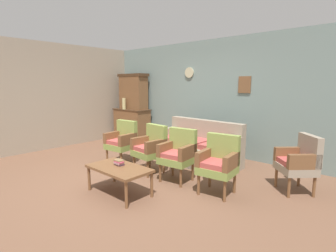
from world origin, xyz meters
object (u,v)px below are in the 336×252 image
armchair_near_cabinet (151,146)px  coffee_table (119,170)px  floral_couch (197,148)px  armchair_by_doorway (219,162)px  book_stack_on_table (119,162)px  side_cabinet (132,124)px  vase_on_cabinet (124,104)px  armchair_row_middle (122,140)px  armchair_near_couch_end (178,153)px  wingback_chair_by_fireplace (299,161)px

armchair_near_cabinet → coffee_table: bearing=-70.8°
floral_couch → armchair_by_doorway: (1.14, -1.04, 0.17)m
armchair_near_cabinet → book_stack_on_table: bearing=-73.8°
floral_couch → armchair_near_cabinet: (-0.32, -1.05, 0.17)m
side_cabinet → armchair_by_doorway: 4.30m
vase_on_cabinet → coffee_table: size_ratio=0.33×
armchair_row_middle → armchair_near_cabinet: bearing=0.7°
armchair_near_couch_end → armchair_by_doorway: 0.80m
armchair_by_doorway → wingback_chair_by_fireplace: 1.25m
vase_on_cabinet → armchair_row_middle: size_ratio=0.36×
armchair_near_couch_end → wingback_chair_by_fireplace: size_ratio=1.00×
floral_couch → armchair_by_doorway: size_ratio=2.10×
armchair_row_middle → armchair_near_cabinet: size_ratio=1.00×
wingback_chair_by_fireplace → coffee_table: 2.76m
book_stack_on_table → armchair_near_cabinet: bearing=106.2°
side_cabinet → wingback_chair_by_fireplace: 4.94m
armchair_by_doorway → armchair_near_couch_end: bearing=-179.5°
armchair_near_couch_end → armchair_by_doorway: (0.80, 0.01, 0.00)m
floral_couch → armchair_near_couch_end: same height
book_stack_on_table → wingback_chair_by_fireplace: bearing=41.3°
armchair_row_middle → armchair_by_doorway: same height
wingback_chair_by_fireplace → side_cabinet: bearing=170.8°
armchair_row_middle → vase_on_cabinet: bearing=140.0°
armchair_row_middle → book_stack_on_table: 1.47m
armchair_near_couch_end → coffee_table: bearing=-107.1°
vase_on_cabinet → floral_couch: vase_on_cabinet is taller
vase_on_cabinet → armchair_row_middle: bearing=-40.0°
book_stack_on_table → armchair_near_couch_end: bearing=67.8°
coffee_table → armchair_by_doorway: bearing=42.9°
armchair_by_doorway → wingback_chair_by_fireplace: (0.90, 0.86, 0.00)m
armchair_by_doorway → book_stack_on_table: bearing=-140.8°
floral_couch → book_stack_on_table: size_ratio=10.69×
wingback_chair_by_fireplace → armchair_by_doorway: bearing=-136.1°
vase_on_cabinet → armchair_by_doorway: size_ratio=0.36×
vase_on_cabinet → side_cabinet: bearing=58.3°
side_cabinet → book_stack_on_table: (2.79, -2.62, -0.00)m
armchair_row_middle → armchair_by_doorway: 2.31m
armchair_near_cabinet → coffee_table: armchair_near_cabinet is taller
vase_on_cabinet → wingback_chair_by_fireplace: size_ratio=0.36×
armchair_row_middle → floral_couch: bearing=42.2°
floral_couch → book_stack_on_table: bearing=-91.3°
floral_couch → vase_on_cabinet: bearing=171.8°
armchair_by_doorway → book_stack_on_table: size_ratio=5.09×
vase_on_cabinet → book_stack_on_table: size_ratio=1.86×
side_cabinet → floral_couch: 2.90m
armchair_by_doorway → wingback_chair_by_fireplace: same height
armchair_row_middle → book_stack_on_table: armchair_row_middle is taller
side_cabinet → floral_couch: bearing=-12.2°
vase_on_cabinet → armchair_near_couch_end: 3.66m
armchair_by_doorway → wingback_chair_by_fireplace: size_ratio=1.00×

